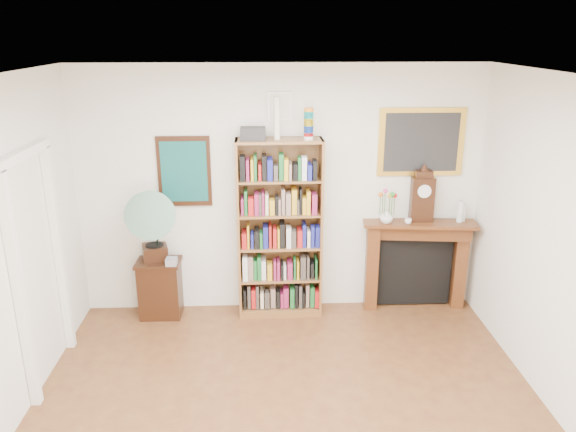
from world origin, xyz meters
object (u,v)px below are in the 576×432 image
object	(u,v)px
flower_vase	(386,216)
teacup	(408,221)
cd_stack	(172,261)
bottle_left	(460,212)
fireplace	(416,257)
bookshelf	(280,220)
mantel_clock	(422,197)
bottle_right	(463,212)
gramophone	(150,222)
side_cabinet	(160,288)

from	to	relation	value
flower_vase	teacup	distance (m)	0.25
cd_stack	bottle_left	distance (m)	3.26
cd_stack	teacup	distance (m)	2.65
fireplace	bookshelf	bearing A→B (deg)	-170.67
mantel_clock	bottle_right	bearing A→B (deg)	-0.60
fireplace	flower_vase	size ratio (longest dim) A/B	8.26
teacup	bookshelf	bearing A→B (deg)	179.27
cd_stack	gramophone	bearing A→B (deg)	171.65
teacup	bottle_right	xyz separation A→B (m)	(0.64, 0.07, 0.07)
side_cabinet	gramophone	distance (m)	0.83
side_cabinet	bottle_left	size ratio (longest dim) A/B	2.79
fireplace	mantel_clock	size ratio (longest dim) A/B	2.21
teacup	cd_stack	bearing A→B (deg)	-177.77
bookshelf	cd_stack	size ratio (longest dim) A/B	19.45
bottle_left	fireplace	bearing A→B (deg)	171.61
fireplace	cd_stack	xyz separation A→B (m)	(-2.77, -0.21, 0.09)
side_cabinet	mantel_clock	bearing A→B (deg)	2.70
side_cabinet	fireplace	distance (m)	2.96
gramophone	bottle_right	xyz separation A→B (m)	(3.47, 0.15, 0.01)
side_cabinet	gramophone	bearing A→B (deg)	-116.21
cd_stack	flower_vase	distance (m)	2.43
gramophone	bookshelf	bearing A→B (deg)	-12.13
mantel_clock	bottle_left	distance (m)	0.46
cd_stack	bottle_right	world-z (taller)	bottle_right
flower_vase	teacup	xyz separation A→B (m)	(0.24, -0.04, -0.05)
bookshelf	flower_vase	world-z (taller)	bookshelf
gramophone	bottle_right	world-z (taller)	gramophone
side_cabinet	flower_vase	size ratio (longest dim) A/B	4.29
bottle_right	side_cabinet	bearing A→B (deg)	-178.87
fireplace	side_cabinet	bearing A→B (deg)	-172.00
bookshelf	cd_stack	bearing A→B (deg)	-175.24
side_cabinet	teacup	distance (m)	2.89
fireplace	mantel_clock	xyz separation A→B (m)	(0.01, -0.01, 0.73)
gramophone	fireplace	bearing A→B (deg)	-12.31
teacup	bottle_right	distance (m)	0.65
mantel_clock	cd_stack	bearing A→B (deg)	-173.64
mantel_clock	bottle_left	bearing A→B (deg)	-4.78
bookshelf	flower_vase	bearing A→B (deg)	0.08
gramophone	bottle_left	size ratio (longest dim) A/B	3.61
bottle_left	bottle_right	world-z (taller)	bottle_left
side_cabinet	mantel_clock	distance (m)	3.13
bookshelf	flower_vase	xyz separation A→B (m)	(1.19, 0.02, 0.01)
flower_vase	bottle_left	distance (m)	0.83
fireplace	bottle_right	size ratio (longest dim) A/B	6.45
bottle_right	mantel_clock	bearing A→B (deg)	177.16
bookshelf	side_cabinet	xyz separation A→B (m)	(-1.36, -0.01, -0.80)
bookshelf	bottle_right	size ratio (longest dim) A/B	11.67
gramophone	mantel_clock	size ratio (longest dim) A/B	1.49
fireplace	teacup	xyz separation A→B (m)	(-0.15, -0.11, 0.48)
bookshelf	gramophone	xyz separation A→B (m)	(-1.40, -0.09, 0.02)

